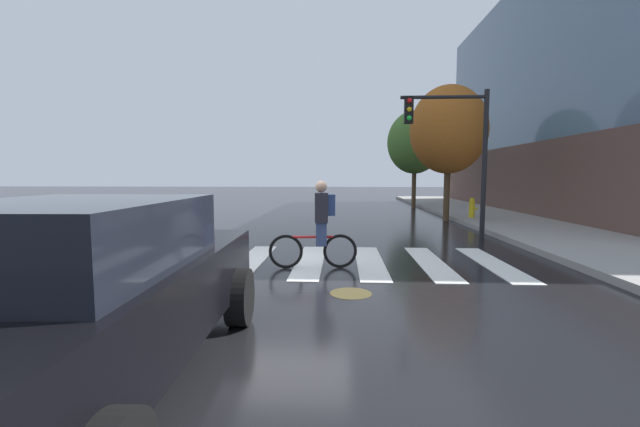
{
  "coord_description": "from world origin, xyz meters",
  "views": [
    {
      "loc": [
        1.05,
        -8.31,
        1.78
      ],
      "look_at": [
        0.53,
        1.32,
        0.89
      ],
      "focal_mm": 22.7,
      "sensor_mm": 36.0,
      "label": 1
    }
  ],
  "objects_px": {
    "cyclist": "(319,225)",
    "traffic_light_near": "(456,138)",
    "sedan_near": "(81,294)",
    "street_tree_near": "(448,130)",
    "manhole_cover": "(351,293)",
    "street_tree_mid": "(415,142)",
    "fire_hydrant": "(472,208)"
  },
  "relations": [
    {
      "from": "cyclist",
      "to": "traffic_light_near",
      "type": "distance_m",
      "value": 5.84
    },
    {
      "from": "sedan_near",
      "to": "street_tree_near",
      "type": "xyz_separation_m",
      "value": [
        6.28,
        13.17,
        2.76
      ]
    },
    {
      "from": "traffic_light_near",
      "to": "street_tree_near",
      "type": "bearing_deg",
      "value": 78.13
    },
    {
      "from": "manhole_cover",
      "to": "street_tree_mid",
      "type": "distance_m",
      "value": 17.93
    },
    {
      "from": "fire_hydrant",
      "to": "cyclist",
      "type": "bearing_deg",
      "value": -123.12
    },
    {
      "from": "sedan_near",
      "to": "street_tree_near",
      "type": "bearing_deg",
      "value": 64.51
    },
    {
      "from": "sedan_near",
      "to": "manhole_cover",
      "type": "bearing_deg",
      "value": 52.19
    },
    {
      "from": "cyclist",
      "to": "fire_hydrant",
      "type": "relative_size",
      "value": 2.19
    },
    {
      "from": "traffic_light_near",
      "to": "street_tree_near",
      "type": "distance_m",
      "value": 4.64
    },
    {
      "from": "traffic_light_near",
      "to": "fire_hydrant",
      "type": "relative_size",
      "value": 5.38
    },
    {
      "from": "traffic_light_near",
      "to": "fire_hydrant",
      "type": "bearing_deg",
      "value": 66.52
    },
    {
      "from": "manhole_cover",
      "to": "traffic_light_near",
      "type": "relative_size",
      "value": 0.15
    },
    {
      "from": "fire_hydrant",
      "to": "street_tree_near",
      "type": "distance_m",
      "value": 3.21
    },
    {
      "from": "manhole_cover",
      "to": "street_tree_near",
      "type": "relative_size",
      "value": 0.12
    },
    {
      "from": "cyclist",
      "to": "fire_hydrant",
      "type": "distance_m",
      "value": 10.23
    },
    {
      "from": "sedan_near",
      "to": "street_tree_mid",
      "type": "height_order",
      "value": "street_tree_mid"
    },
    {
      "from": "sedan_near",
      "to": "traffic_light_near",
      "type": "height_order",
      "value": "traffic_light_near"
    },
    {
      "from": "manhole_cover",
      "to": "sedan_near",
      "type": "height_order",
      "value": "sedan_near"
    },
    {
      "from": "cyclist",
      "to": "street_tree_mid",
      "type": "distance_m",
      "value": 16.32
    },
    {
      "from": "street_tree_mid",
      "to": "traffic_light_near",
      "type": "bearing_deg",
      "value": -94.33
    },
    {
      "from": "street_tree_near",
      "to": "street_tree_mid",
      "type": "height_order",
      "value": "street_tree_mid"
    },
    {
      "from": "cyclist",
      "to": "street_tree_near",
      "type": "relative_size",
      "value": 0.32
    },
    {
      "from": "fire_hydrant",
      "to": "street_tree_near",
      "type": "height_order",
      "value": "street_tree_near"
    },
    {
      "from": "manhole_cover",
      "to": "fire_hydrant",
      "type": "bearing_deg",
      "value": 63.91
    },
    {
      "from": "sedan_near",
      "to": "cyclist",
      "type": "relative_size",
      "value": 2.73
    },
    {
      "from": "sedan_near",
      "to": "traffic_light_near",
      "type": "relative_size",
      "value": 1.11
    },
    {
      "from": "cyclist",
      "to": "street_tree_near",
      "type": "height_order",
      "value": "street_tree_near"
    },
    {
      "from": "manhole_cover",
      "to": "sedan_near",
      "type": "xyz_separation_m",
      "value": [
        -2.26,
        -2.91,
        0.82
      ]
    },
    {
      "from": "manhole_cover",
      "to": "fire_hydrant",
      "type": "height_order",
      "value": "fire_hydrant"
    },
    {
      "from": "traffic_light_near",
      "to": "manhole_cover",
      "type": "bearing_deg",
      "value": -118.04
    },
    {
      "from": "cyclist",
      "to": "street_tree_mid",
      "type": "height_order",
      "value": "street_tree_mid"
    },
    {
      "from": "manhole_cover",
      "to": "traffic_light_near",
      "type": "xyz_separation_m",
      "value": [
        3.07,
        5.77,
        2.86
      ]
    }
  ]
}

